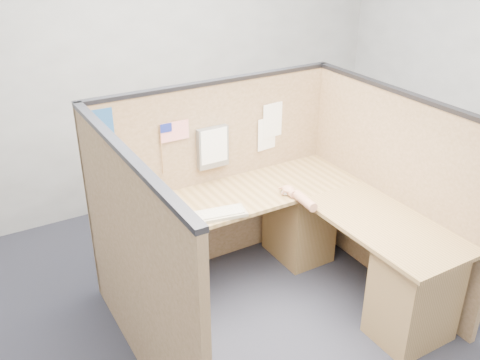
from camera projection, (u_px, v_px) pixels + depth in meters
floor at (284, 324)px, 3.80m from camera, size 5.00×5.00×0.00m
wall_back at (151, 61)px, 4.91m from camera, size 5.00×0.00×5.00m
cubicle_partitions at (254, 204)px, 3.79m from camera, size 2.06×1.83×1.53m
l_desk at (285, 251)px, 3.93m from camera, size 1.95×1.75×0.73m
laptop at (144, 196)px, 3.85m from camera, size 0.38×0.39×0.24m
keyboard at (212, 215)px, 3.69m from camera, size 0.50×0.24×0.03m
mouse at (288, 192)px, 3.99m from camera, size 0.11×0.07×0.04m
hand_forearm at (299, 197)px, 3.89m from camera, size 0.10×0.37×0.08m
blue_poster at (100, 128)px, 3.55m from camera, size 0.19×0.01×0.25m
american_flag at (171, 134)px, 3.84m from camera, size 0.23×0.01×0.39m
file_holder at (213, 147)px, 4.05m from camera, size 0.25×0.05×0.32m
paper_left at (268, 133)px, 4.30m from camera, size 0.21×0.03×0.27m
paper_right at (274, 120)px, 4.28m from camera, size 0.22×0.03×0.28m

